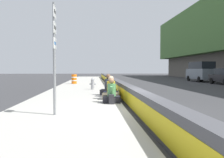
# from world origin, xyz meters

# --- Properties ---
(ground_plane) EXTENTS (160.00, 160.00, 0.00)m
(ground_plane) POSITION_xyz_m (0.00, 0.00, 0.00)
(ground_plane) COLOR #353538
(ground_plane) RESTS_ON ground
(sidewalk_strip) EXTENTS (80.00, 4.40, 0.14)m
(sidewalk_strip) POSITION_xyz_m (0.00, 2.65, 0.07)
(sidewalk_strip) COLOR #A8A59E
(sidewalk_strip) RESTS_ON ground_plane
(jersey_barrier) EXTENTS (76.00, 0.45, 0.85)m
(jersey_barrier) POSITION_xyz_m (0.00, 0.00, 0.42)
(jersey_barrier) COLOR #47474C
(jersey_barrier) RESTS_ON ground_plane
(route_sign_post) EXTENTS (0.44, 0.09, 3.60)m
(route_sign_post) POSITION_xyz_m (-0.96, 2.90, 2.23)
(route_sign_post) COLOR gray
(route_sign_post) RESTS_ON sidewalk_strip
(fire_hydrant) EXTENTS (0.26, 0.46, 0.88)m
(fire_hydrant) POSITION_xyz_m (8.76, 1.74, 0.59)
(fire_hydrant) COLOR gray
(fire_hydrant) RESTS_ON sidewalk_strip
(seated_person_foreground) EXTENTS (0.72, 0.83, 1.08)m
(seated_person_foreground) POSITION_xyz_m (1.74, 0.87, 0.48)
(seated_person_foreground) COLOR black
(seated_person_foreground) RESTS_ON sidewalk_strip
(seated_person_middle) EXTENTS (0.80, 0.91, 1.15)m
(seated_person_middle) POSITION_xyz_m (2.98, 0.81, 0.50)
(seated_person_middle) COLOR #706651
(seated_person_middle) RESTS_ON sidewalk_strip
(seated_person_rear) EXTENTS (0.75, 0.86, 1.10)m
(seated_person_rear) POSITION_xyz_m (3.90, 0.73, 0.49)
(seated_person_rear) COLOR #23284C
(seated_person_rear) RESTS_ON sidewalk_strip
(seated_person_far) EXTENTS (0.89, 0.99, 1.20)m
(seated_person_far) POSITION_xyz_m (4.81, 0.83, 0.52)
(seated_person_far) COLOR black
(seated_person_far) RESTS_ON sidewalk_strip
(backpack) EXTENTS (0.32, 0.28, 0.40)m
(backpack) POSITION_xyz_m (1.32, 0.90, 0.33)
(backpack) COLOR #232328
(backpack) RESTS_ON sidewalk_strip
(construction_barrel) EXTENTS (0.54, 0.54, 0.95)m
(construction_barrel) POSITION_xyz_m (15.75, 3.65, 0.62)
(construction_barrel) COLOR orange
(construction_barrel) RESTS_ON sidewalk_strip
(parked_car_midline) EXTENTS (5.12, 2.15, 2.56)m
(parked_car_midline) POSITION_xyz_m (21.57, -12.20, 1.35)
(parked_car_midline) COLOR slate
(parked_car_midline) RESTS_ON ground_plane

